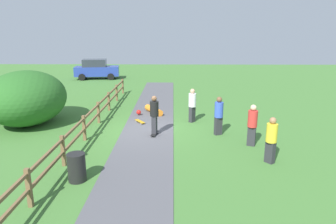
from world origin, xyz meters
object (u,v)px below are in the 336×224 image
Objects in this scene: skater_fallen at (153,110)px; bystander_yellow at (271,138)px; skateboard_loose at (140,121)px; bystander_red at (252,123)px; skater_riding at (154,113)px; bystander_white at (192,104)px; parked_car_blue at (96,69)px; bystander_blue at (219,114)px; trash_bin at (77,167)px; bush_large at (26,98)px.

bystander_yellow is at bearing -55.18° from skater_fallen.
bystander_red is (4.88, -3.10, 0.86)m from skateboard_loose.
bystander_white is at bearing 49.66° from skater_riding.
skater_riding is 18.07m from parked_car_blue.
bystander_blue is at bearing -48.16° from skater_fallen.
trash_bin is at bearing -167.08° from bystander_yellow.
bystander_white reaches higher than bystander_yellow.
bystander_yellow is 0.38× the size of parked_car_blue.
skater_riding is at bearing -65.51° from skateboard_loose.
bystander_blue reaches higher than skateboard_loose.
skateboard_loose is 0.45× the size of bystander_red.
skateboard_loose is 0.46× the size of bystander_yellow.
parked_car_blue is at bearing 115.84° from skater_fallen.
skater_riding is 5.15m from bystander_yellow.
trash_bin is 0.51× the size of bystander_blue.
skater_fallen is 0.92× the size of bystander_red.
bush_large reaches higher than bystander_blue.
skater_fallen is 0.36× the size of parked_car_blue.
bystander_red is at bearing -49.54° from bystander_blue.
bystander_red is at bearing -16.78° from skater_riding.
parked_car_blue reaches higher than trash_bin.
bystander_white is at bearing 3.55° from bush_large.
skater_fallen is 6.62m from bystander_red.
bystander_yellow is 22.52m from parked_car_blue.
bystander_blue is at bearing -62.00° from bystander_white.
skateboard_loose is at bearing 114.49° from skater_riding.
bystander_white reaches higher than skater_fallen.
bystander_white reaches higher than bystander_red.
bystander_yellow is at bearing -22.88° from bush_large.
bystander_white is (1.81, 2.13, -0.06)m from skater_riding.
bystander_yellow reaches higher than skater_fallen.
skater_fallen is at bearing 73.86° from skateboard_loose.
trash_bin is at bearing -101.65° from skateboard_loose.
bystander_white is (-2.21, 3.34, 0.01)m from bystander_red.
parked_car_blue reaches higher than bystander_yellow.
parked_car_blue reaches higher than bystander_blue.
bystander_yellow is at bearing -43.04° from skateboard_loose.
bush_large is at bearing 170.98° from bystander_blue.
skater_fallen is (1.82, 8.08, -0.25)m from trash_bin.
trash_bin is 6.60m from bystander_yellow.
trash_bin is at bearing -77.95° from parked_car_blue.
bush_large is 11.62m from bystander_yellow.
bystander_red is at bearing -32.45° from skateboard_loose.
bystander_yellow reaches higher than skateboard_loose.
trash_bin is (4.28, -5.98, -0.89)m from bush_large.
bush_large is 5.72m from skateboard_loose.
bush_large is 2.60× the size of bystander_white.
skater_fallen is at bearing -64.16° from parked_car_blue.
skater_fallen is 0.90× the size of bystander_blue.
skateboard_loose is 0.45× the size of bystander_blue.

